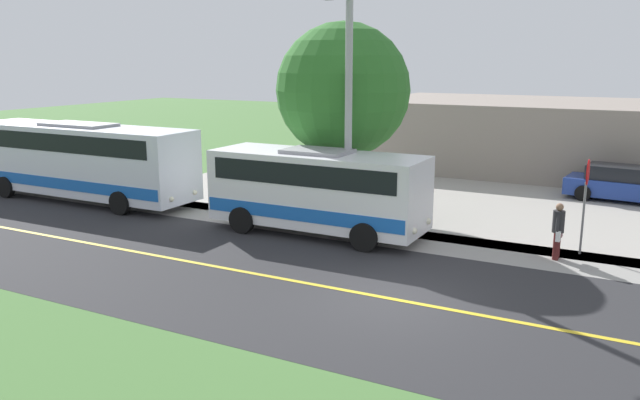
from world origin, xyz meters
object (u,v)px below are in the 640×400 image
at_px(shuttle_bus_front, 317,187).
at_px(transit_bus_rear, 81,158).
at_px(commercial_building, 543,135).
at_px(street_light_pole, 347,105).
at_px(parked_car_near, 622,184).
at_px(pedestrian_with_bags, 558,229).
at_px(stop_sign, 586,190).
at_px(tree_curbside, 343,90).

height_order(shuttle_bus_front, transit_bus_rear, transit_bus_rear).
relative_size(shuttle_bus_front, transit_bus_rear, 0.69).
bearing_deg(commercial_building, street_light_pole, -12.39).
relative_size(parked_car_near, commercial_building, 0.26).
relative_size(transit_bus_rear, street_light_pole, 1.37).
xyz_separation_m(street_light_pole, commercial_building, (-16.53, 3.63, -2.51)).
distance_m(shuttle_bus_front, pedestrian_with_bags, 7.60).
height_order(street_light_pole, commercial_building, street_light_pole).
bearing_deg(commercial_building, shuttle_bus_front, -14.92).
distance_m(shuttle_bus_front, commercial_building, 17.50).
relative_size(shuttle_bus_front, street_light_pole, 0.95).
bearing_deg(parked_car_near, transit_bus_rear, -62.62).
bearing_deg(street_light_pole, transit_bus_rear, -88.35).
height_order(stop_sign, parked_car_near, stop_sign).
bearing_deg(street_light_pole, shuttle_bus_front, -66.55).
distance_m(street_light_pole, commercial_building, 17.11).
distance_m(pedestrian_with_bags, commercial_building, 16.45).
xyz_separation_m(transit_bus_rear, tree_curbside, (-2.87, 10.53, 2.87)).
bearing_deg(pedestrian_with_bags, street_light_pole, -86.76).
height_order(shuttle_bus_front, parked_car_near, shuttle_bus_front).
bearing_deg(commercial_building, pedestrian_with_bags, 10.62).
height_order(transit_bus_rear, street_light_pole, street_light_pole).
distance_m(transit_bus_rear, parked_car_near, 22.29).
bearing_deg(parked_car_near, tree_curbside, -51.40).
height_order(transit_bus_rear, stop_sign, transit_bus_rear).
height_order(pedestrian_with_bags, tree_curbside, tree_curbside).
relative_size(parked_car_near, tree_curbside, 0.64).
bearing_deg(tree_curbside, street_light_pole, 28.27).
bearing_deg(street_light_pole, stop_sign, 99.61).
bearing_deg(pedestrian_with_bags, tree_curbside, -105.01).
bearing_deg(street_light_pole, commercial_building, 167.61).
bearing_deg(parked_car_near, commercial_building, -147.37).
distance_m(pedestrian_with_bags, tree_curbside, 9.09).
distance_m(transit_bus_rear, tree_curbside, 11.29).
bearing_deg(shuttle_bus_front, parked_car_near, 139.59).
relative_size(pedestrian_with_bags, parked_car_near, 0.37).
height_order(shuttle_bus_front, tree_curbside, tree_curbside).
xyz_separation_m(shuttle_bus_front, stop_sign, (-1.61, 8.11, 0.40)).
height_order(shuttle_bus_front, pedestrian_with_bags, shuttle_bus_front).
xyz_separation_m(pedestrian_with_bags, stop_sign, (-0.85, 0.58, 1.07)).
xyz_separation_m(tree_curbside, commercial_building, (-14.00, 4.99, -2.83)).
distance_m(pedestrian_with_bags, parked_car_near, 9.60).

